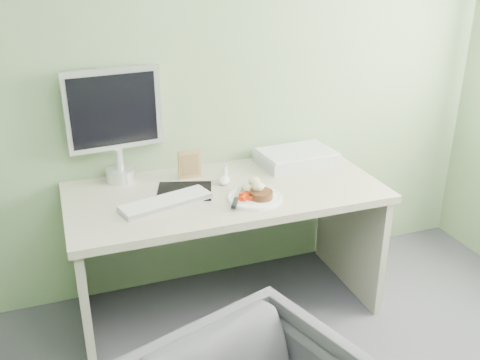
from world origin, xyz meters
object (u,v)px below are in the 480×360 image
object	(u,v)px
desk	(226,221)
monitor	(115,119)
scanner	(296,158)
plate	(255,198)

from	to	relation	value
desk	monitor	xyz separation A→B (m)	(-0.49, 0.32, 0.52)
scanner	monitor	size ratio (longest dim) A/B	0.72
monitor	scanner	bearing A→B (deg)	-12.48
desk	monitor	distance (m)	0.78
desk	plate	xyz separation A→B (m)	(0.10, -0.17, 0.19)
desk	plate	size ratio (longest dim) A/B	5.94
desk	scanner	world-z (taller)	scanner
plate	monitor	xyz separation A→B (m)	(-0.58, 0.48, 0.33)
desk	monitor	bearing A→B (deg)	146.99
scanner	monitor	xyz separation A→B (m)	(-0.98, 0.11, 0.30)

